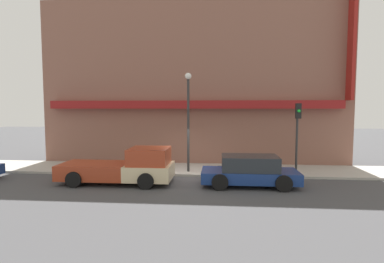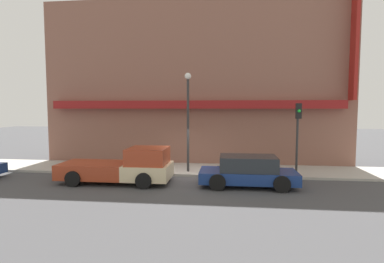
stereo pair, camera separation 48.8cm
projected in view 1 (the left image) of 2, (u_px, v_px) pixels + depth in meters
name	position (u px, v px, depth m)	size (l,w,h in m)	color
ground_plane	(187.00, 177.00, 15.99)	(80.00, 80.00, 0.00)	#424244
sidewalk	(190.00, 169.00, 17.63)	(36.00, 3.32, 0.12)	#ADA89E
building	(195.00, 84.00, 20.34)	(19.80, 3.80, 11.22)	brown
pickup_truck	(125.00, 167.00, 14.59)	(5.46, 2.25, 1.75)	beige
parked_car	(250.00, 171.00, 14.08)	(4.50, 2.05, 1.43)	navy
fire_hydrant	(148.00, 165.00, 16.73)	(0.20, 0.20, 0.74)	red
street_lamp	(188.00, 110.00, 16.49)	(0.36, 0.36, 5.46)	#2D2D2D
traffic_light	(298.00, 126.00, 15.79)	(0.28, 0.42, 3.79)	#2D2D2D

